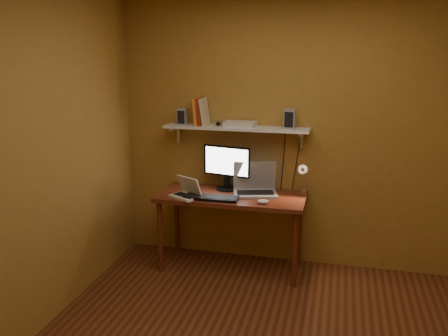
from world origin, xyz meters
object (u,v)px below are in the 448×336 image
(monitor, at_px, (227,165))
(speaker_right, at_px, (290,119))
(netbook, at_px, (187,191))
(laptop, at_px, (255,185))
(shelf_camera, at_px, (219,124))
(desk, at_px, (231,203))
(keyboard, at_px, (212,198))
(mouse, at_px, (263,202))
(wall_shelf, at_px, (236,128))
(desk_lamp, at_px, (303,175))
(router, at_px, (240,124))
(speaker_left, at_px, (183,117))

(monitor, height_order, speaker_right, speaker_right)
(monitor, height_order, netbook, monitor)
(laptop, relative_size, shelf_camera, 4.35)
(desk, height_order, speaker_right, speaker_right)
(laptop, relative_size, keyboard, 0.94)
(keyboard, bearing_deg, mouse, -3.66)
(mouse, bearing_deg, laptop, 102.63)
(wall_shelf, bearing_deg, shelf_camera, -159.97)
(netbook, bearing_deg, desk_lamp, 44.57)
(netbook, xyz_separation_m, speaker_right, (0.89, 0.36, 0.66))
(desk_lamp, bearing_deg, desk, -169.19)
(desk_lamp, xyz_separation_m, shelf_camera, (-0.81, 0.01, 0.45))
(netbook, bearing_deg, mouse, 26.84)
(desk_lamp, relative_size, router, 1.29)
(laptop, distance_m, netbook, 0.65)
(shelf_camera, bearing_deg, router, 17.90)
(desk, relative_size, keyboard, 2.82)
(netbook, xyz_separation_m, shelf_camera, (0.23, 0.30, 0.60))
(wall_shelf, height_order, router, router)
(wall_shelf, bearing_deg, desk_lamp, -5.88)
(desk, relative_size, shelf_camera, 13.03)
(desk, distance_m, router, 0.76)
(desk, height_order, mouse, mouse)
(keyboard, xyz_separation_m, desk_lamp, (0.80, 0.30, 0.20))
(laptop, xyz_separation_m, desk_lamp, (0.45, 0.01, 0.13))
(shelf_camera, distance_m, router, 0.20)
(wall_shelf, bearing_deg, speaker_right, 0.60)
(shelf_camera, height_order, router, shelf_camera)
(wall_shelf, bearing_deg, keyboard, -111.38)
(mouse, distance_m, shelf_camera, 0.87)
(laptop, relative_size, mouse, 4.54)
(desk, xyz_separation_m, desk_lamp, (0.66, 0.13, 0.29))
(shelf_camera, bearing_deg, keyboard, -88.35)
(wall_shelf, height_order, mouse, wall_shelf)
(speaker_right, bearing_deg, speaker_left, -175.49)
(netbook, bearing_deg, shelf_camera, 81.41)
(speaker_left, distance_m, speaker_right, 1.04)
(wall_shelf, distance_m, shelf_camera, 0.17)
(mouse, height_order, desk_lamp, desk_lamp)
(keyboard, bearing_deg, router, 62.18)
(monitor, relative_size, shelf_camera, 4.46)
(mouse, xyz_separation_m, desk_lamp, (0.32, 0.32, 0.19))
(laptop, xyz_separation_m, netbook, (-0.59, -0.27, -0.02))
(speaker_left, bearing_deg, keyboard, -42.06)
(speaker_right, bearing_deg, monitor, -173.19)
(laptop, bearing_deg, wall_shelf, 143.43)
(monitor, bearing_deg, laptop, 1.26)
(wall_shelf, relative_size, speaker_right, 7.75)
(shelf_camera, bearing_deg, laptop, -4.20)
(keyboard, distance_m, router, 0.76)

